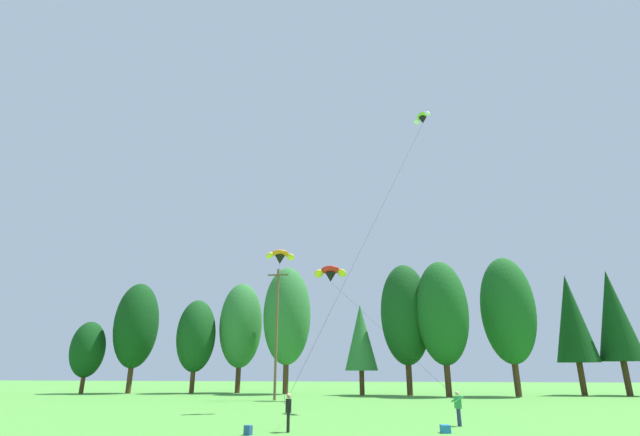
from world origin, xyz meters
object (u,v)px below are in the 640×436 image
kite_flyer_near (288,409)px  utility_pole (277,329)px  backpack (248,430)px  picnic_cooler (445,429)px  parafoil_kite_far_lime_white (422,118)px  parafoil_kite_mid_red_yellow (330,273)px  parafoil_kite_high_orange (280,256)px  kite_flyer_mid (458,405)px

kite_flyer_near → utility_pole: bearing=105.5°
backpack → picnic_cooler: size_ratio=0.77×
parafoil_kite_far_lime_white → picnic_cooler: (-1.33, -12.35, -23.38)m
utility_pole → backpack: utility_pole is taller
parafoil_kite_mid_red_yellow → backpack: (-0.56, -24.94, -12.10)m
kite_flyer_near → backpack: size_ratio=4.23×
parafoil_kite_far_lime_white → backpack: parafoil_kite_far_lime_white is taller
parafoil_kite_high_orange → picnic_cooler: parafoil_kite_high_orange is taller
parafoil_kite_high_orange → parafoil_kite_far_lime_white: (11.52, 3.30, 12.72)m
utility_pole → picnic_cooler: size_ratio=24.56×
utility_pole → parafoil_kite_mid_red_yellow: bearing=6.1°
kite_flyer_near → kite_flyer_mid: same height
utility_pole → parafoil_kite_mid_red_yellow: parafoil_kite_mid_red_yellow is taller
parafoil_kite_high_orange → parafoil_kite_mid_red_yellow: 14.07m
backpack → picnic_cooler: 8.95m
kite_flyer_near → parafoil_kite_mid_red_yellow: (-0.99, 23.75, 11.31)m
kite_flyer_mid → parafoil_kite_high_orange: (-11.20, 6.24, 9.83)m
backpack → picnic_cooler: backpack is taller
utility_pole → parafoil_kite_high_orange: utility_pole is taller
utility_pole → backpack: bearing=-78.7°
kite_flyer_mid → parafoil_kite_mid_red_yellow: size_ratio=0.08×
kite_flyer_near → picnic_cooler: kite_flyer_near is taller
kite_flyer_near → picnic_cooler: 7.26m
utility_pole → kite_flyer_near: (6.41, -23.18, -5.67)m
kite_flyer_mid → picnic_cooler: 3.09m
parafoil_kite_high_orange → parafoil_kite_far_lime_white: size_ratio=0.47×
parafoil_kite_high_orange → backpack: size_ratio=26.83×
kite_flyer_near → parafoil_kite_far_lime_white: parafoil_kite_far_lime_white is taller
picnic_cooler → backpack: bearing=90.4°
parafoil_kite_high_orange → backpack: parafoil_kite_high_orange is taller
parafoil_kite_high_orange → parafoil_kite_far_lime_white: 17.48m
parafoil_kite_far_lime_white → utility_pole: bearing=146.2°
picnic_cooler → parafoil_kite_mid_red_yellow: bearing=6.8°
parafoil_kite_mid_red_yellow → picnic_cooler: parafoil_kite_mid_red_yellow is taller
kite_flyer_mid → parafoil_kite_far_lime_white: size_ratio=0.07×
kite_flyer_near → picnic_cooler: size_ratio=3.25×
picnic_cooler → parafoil_kite_far_lime_white: bearing=-18.9°
utility_pole → kite_flyer_near: size_ratio=7.56×
utility_pole → backpack: (4.86, -24.36, -6.46)m
utility_pole → parafoil_kite_mid_red_yellow: (5.42, 0.58, 5.64)m
kite_flyer_near → parafoil_kite_high_orange: size_ratio=0.16×
parafoil_kite_mid_red_yellow → parafoil_kite_high_orange: bearing=-98.4°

